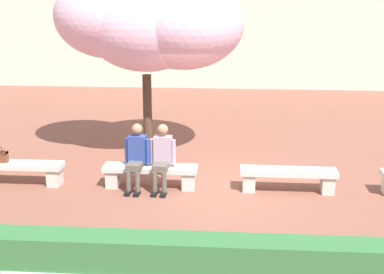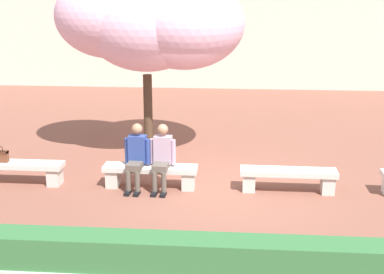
# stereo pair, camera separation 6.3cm
# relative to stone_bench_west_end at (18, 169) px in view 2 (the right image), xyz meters

# --- Properties ---
(ground_plane) EXTENTS (100.00, 100.00, 0.00)m
(ground_plane) POSITION_rel_stone_bench_west_end_xyz_m (4.03, 0.00, -0.30)
(ground_plane) COLOR brown
(stone_bench_west_end) EXTENTS (1.85, 0.44, 0.45)m
(stone_bench_west_end) POSITION_rel_stone_bench_west_end_xyz_m (0.00, 0.00, 0.00)
(stone_bench_west_end) COLOR beige
(stone_bench_west_end) RESTS_ON ground
(stone_bench_near_west) EXTENTS (1.85, 0.44, 0.45)m
(stone_bench_near_west) POSITION_rel_stone_bench_west_end_xyz_m (2.69, 0.00, 0.00)
(stone_bench_near_west) COLOR beige
(stone_bench_near_west) RESTS_ON ground
(stone_bench_center) EXTENTS (1.85, 0.44, 0.45)m
(stone_bench_center) POSITION_rel_stone_bench_west_end_xyz_m (5.38, 0.00, 0.00)
(stone_bench_center) COLOR beige
(stone_bench_center) RESTS_ON ground
(person_seated_left) EXTENTS (0.51, 0.71, 1.29)m
(person_seated_left) POSITION_rel_stone_bench_west_end_xyz_m (2.43, -0.05, 0.39)
(person_seated_left) COLOR black
(person_seated_left) RESTS_ON ground
(person_seated_right) EXTENTS (0.51, 0.70, 1.29)m
(person_seated_right) POSITION_rel_stone_bench_west_end_xyz_m (2.93, -0.05, 0.39)
(person_seated_right) COLOR black
(person_seated_right) RESTS_ON ground
(handbag) EXTENTS (0.30, 0.15, 0.34)m
(handbag) POSITION_rel_stone_bench_west_end_xyz_m (-0.33, -0.00, 0.27)
(handbag) COLOR brown
(handbag) RESTS_ON stone_bench_west_end
(cherry_tree_main) EXTENTS (4.24, 2.79, 4.13)m
(cherry_tree_main) POSITION_rel_stone_bench_west_end_xyz_m (2.43, 2.14, 2.76)
(cherry_tree_main) COLOR #473323
(cherry_tree_main) RESTS_ON ground
(planter_hedge_foreground) EXTENTS (14.34, 0.50, 0.80)m
(planter_hedge_foreground) POSITION_rel_stone_bench_west_end_xyz_m (4.03, -3.73, 0.08)
(planter_hedge_foreground) COLOR beige
(planter_hedge_foreground) RESTS_ON ground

